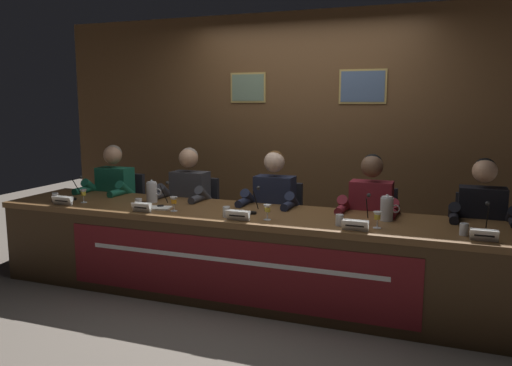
# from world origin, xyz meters

# --- Properties ---
(ground_plane) EXTENTS (12.00, 12.00, 0.00)m
(ground_plane) POSITION_xyz_m (0.00, 0.00, 0.00)
(ground_plane) COLOR #70665B
(wall_back_panelled) EXTENTS (5.91, 0.14, 2.60)m
(wall_back_panelled) POSITION_xyz_m (0.00, 1.48, 1.30)
(wall_back_panelled) COLOR brown
(wall_back_panelled) RESTS_ON ground_plane
(conference_table) EXTENTS (4.71, 0.85, 0.73)m
(conference_table) POSITION_xyz_m (-0.00, -0.13, 0.52)
(conference_table) COLOR brown
(conference_table) RESTS_ON ground_plane
(chair_far_left) EXTENTS (0.44, 0.45, 0.89)m
(chair_far_left) POSITION_xyz_m (-1.77, 0.61, 0.43)
(chair_far_left) COLOR black
(chair_far_left) RESTS_ON ground_plane
(panelist_far_left) EXTENTS (0.51, 0.48, 1.21)m
(panelist_far_left) POSITION_xyz_m (-1.77, 0.41, 0.70)
(panelist_far_left) COLOR black
(panelist_far_left) RESTS_ON ground_plane
(nameplate_far_left) EXTENTS (0.20, 0.06, 0.08)m
(nameplate_far_left) POSITION_xyz_m (-1.74, -0.32, 0.77)
(nameplate_far_left) COLOR white
(nameplate_far_left) RESTS_ON conference_table
(juice_glass_far_left) EXTENTS (0.06, 0.06, 0.12)m
(juice_glass_far_left) POSITION_xyz_m (-1.64, -0.16, 0.82)
(juice_glass_far_left) COLOR white
(juice_glass_far_left) RESTS_ON conference_table
(water_cup_far_left) EXTENTS (0.06, 0.06, 0.08)m
(water_cup_far_left) POSITION_xyz_m (-1.91, -0.23, 0.77)
(water_cup_far_left) COLOR silver
(water_cup_far_left) RESTS_ON conference_table
(microphone_far_left) EXTENTS (0.06, 0.17, 0.22)m
(microphone_far_left) POSITION_xyz_m (-1.81, -0.06, 0.81)
(microphone_far_left) COLOR black
(microphone_far_left) RESTS_ON conference_table
(chair_left) EXTENTS (0.44, 0.45, 0.89)m
(chair_left) POSITION_xyz_m (-0.88, 0.61, 0.43)
(chair_left) COLOR black
(chair_left) RESTS_ON ground_plane
(panelist_left) EXTENTS (0.51, 0.48, 1.21)m
(panelist_left) POSITION_xyz_m (-0.88, 0.41, 0.70)
(panelist_left) COLOR black
(panelist_left) RESTS_ON ground_plane
(nameplate_left) EXTENTS (0.17, 0.06, 0.08)m
(nameplate_left) POSITION_xyz_m (-0.91, -0.33, 0.77)
(nameplate_left) COLOR white
(nameplate_left) RESTS_ON conference_table
(juice_glass_left) EXTENTS (0.06, 0.06, 0.12)m
(juice_glass_left) POSITION_xyz_m (-0.67, -0.20, 0.82)
(juice_glass_left) COLOR white
(juice_glass_left) RESTS_ON conference_table
(water_cup_left) EXTENTS (0.06, 0.06, 0.08)m
(water_cup_left) POSITION_xyz_m (-1.02, -0.20, 0.77)
(water_cup_left) COLOR silver
(water_cup_left) RESTS_ON conference_table
(microphone_left) EXTENTS (0.06, 0.17, 0.22)m
(microphone_left) POSITION_xyz_m (-0.86, -0.07, 0.81)
(microphone_left) COLOR black
(microphone_left) RESTS_ON conference_table
(chair_center) EXTENTS (0.44, 0.45, 0.89)m
(chair_center) POSITION_xyz_m (0.00, 0.61, 0.43)
(chair_center) COLOR black
(chair_center) RESTS_ON ground_plane
(panelist_center) EXTENTS (0.51, 0.48, 1.21)m
(panelist_center) POSITION_xyz_m (0.00, 0.41, 0.70)
(panelist_center) COLOR black
(panelist_center) RESTS_ON ground_plane
(nameplate_center) EXTENTS (0.19, 0.06, 0.08)m
(nameplate_center) POSITION_xyz_m (-0.03, -0.33, 0.77)
(nameplate_center) COLOR white
(nameplate_center) RESTS_ON conference_table
(juice_glass_center) EXTENTS (0.06, 0.06, 0.12)m
(juice_glass_center) POSITION_xyz_m (0.18, -0.23, 0.82)
(juice_glass_center) COLOR white
(juice_glass_center) RESTS_ON conference_table
(water_cup_center) EXTENTS (0.06, 0.06, 0.08)m
(water_cup_center) POSITION_xyz_m (-0.16, -0.25, 0.77)
(water_cup_center) COLOR silver
(water_cup_center) RESTS_ON conference_table
(microphone_center) EXTENTS (0.06, 0.17, 0.22)m
(microphone_center) POSITION_xyz_m (0.00, -0.03, 0.81)
(microphone_center) COLOR black
(microphone_center) RESTS_ON conference_table
(chair_right) EXTENTS (0.44, 0.45, 0.89)m
(chair_right) POSITION_xyz_m (0.88, 0.61, 0.43)
(chair_right) COLOR black
(chair_right) RESTS_ON ground_plane
(panelist_right) EXTENTS (0.51, 0.48, 1.21)m
(panelist_right) POSITION_xyz_m (0.88, 0.41, 0.70)
(panelist_right) COLOR black
(panelist_right) RESTS_ON ground_plane
(nameplate_right) EXTENTS (0.19, 0.06, 0.08)m
(nameplate_right) POSITION_xyz_m (0.89, -0.33, 0.77)
(nameplate_right) COLOR white
(nameplate_right) RESTS_ON conference_table
(juice_glass_right) EXTENTS (0.06, 0.06, 0.12)m
(juice_glass_right) POSITION_xyz_m (1.03, -0.19, 0.82)
(juice_glass_right) COLOR white
(juice_glass_right) RESTS_ON conference_table
(water_cup_right) EXTENTS (0.06, 0.06, 0.08)m
(water_cup_right) POSITION_xyz_m (0.75, -0.21, 0.77)
(water_cup_right) COLOR silver
(water_cup_right) RESTS_ON conference_table
(microphone_right) EXTENTS (0.06, 0.17, 0.22)m
(microphone_right) POSITION_xyz_m (0.92, -0.05, 0.81)
(microphone_right) COLOR black
(microphone_right) RESTS_ON conference_table
(chair_far_right) EXTENTS (0.44, 0.45, 0.89)m
(chair_far_right) POSITION_xyz_m (1.77, 0.61, 0.43)
(chair_far_right) COLOR black
(chair_far_right) RESTS_ON ground_plane
(panelist_far_right) EXTENTS (0.51, 0.48, 1.21)m
(panelist_far_right) POSITION_xyz_m (1.77, 0.41, 0.70)
(panelist_far_right) COLOR black
(panelist_far_right) RESTS_ON ground_plane
(nameplate_far_right) EXTENTS (0.18, 0.06, 0.08)m
(nameplate_far_right) POSITION_xyz_m (1.74, -0.30, 0.77)
(nameplate_far_right) COLOR white
(nameplate_far_right) RESTS_ON conference_table
(water_cup_far_right) EXTENTS (0.06, 0.06, 0.08)m
(water_cup_far_right) POSITION_xyz_m (1.62, -0.19, 0.77)
(water_cup_far_right) COLOR silver
(water_cup_far_right) RESTS_ON conference_table
(microphone_far_right) EXTENTS (0.06, 0.17, 0.22)m
(microphone_far_right) POSITION_xyz_m (1.77, -0.08, 0.81)
(microphone_far_right) COLOR black
(microphone_far_right) RESTS_ON conference_table
(water_pitcher_left_side) EXTENTS (0.15, 0.10, 0.21)m
(water_pitcher_left_side) POSITION_xyz_m (-1.06, 0.08, 0.83)
(water_pitcher_left_side) COLOR silver
(water_pitcher_left_side) RESTS_ON conference_table
(water_pitcher_right_side) EXTENTS (0.15, 0.10, 0.21)m
(water_pitcher_right_side) POSITION_xyz_m (1.06, 0.08, 0.83)
(water_pitcher_right_side) COLOR silver
(water_pitcher_right_side) RESTS_ON conference_table
(document_stack_left) EXTENTS (0.24, 0.19, 0.01)m
(document_stack_left) POSITION_xyz_m (-0.85, -0.15, 0.74)
(document_stack_left) COLOR white
(document_stack_left) RESTS_ON conference_table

